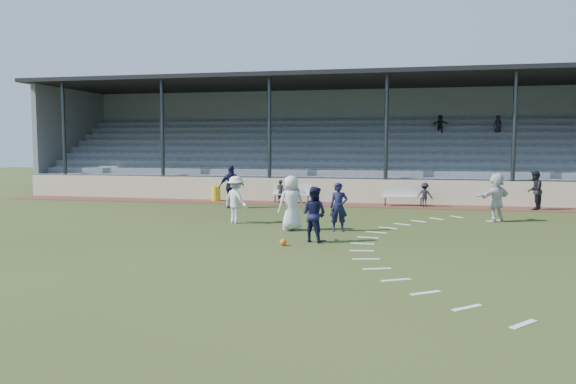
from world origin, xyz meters
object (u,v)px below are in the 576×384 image
Objects in this scene: football at (283,242)px; player_navy_lead at (339,207)px; player_white_lead at (291,203)px; trash_bin at (216,193)px; bench_right at (403,194)px; bench_left at (292,192)px; official at (535,190)px.

football is 3.39m from player_navy_lead.
trash_bin is at bearing -91.59° from player_white_lead.
trash_bin is 11.53m from player_navy_lead.
player_white_lead reaches higher than player_navy_lead.
bench_right is at bearing -1.93° from trash_bin.
trash_bin is at bearing 169.44° from bench_right.
trash_bin is (-9.62, 0.32, -0.19)m from bench_right.
player_navy_lead reaches higher than trash_bin.
player_white_lead is 1.64m from player_navy_lead.
player_navy_lead is (3.44, -8.51, 0.26)m from bench_left.
player_white_lead is (-0.37, 2.89, 0.86)m from football.
bench_right reaches higher than football.
player_white_lead is (-3.69, -8.55, 0.37)m from bench_right.
player_navy_lead is at bearing -49.05° from trash_bin.
player_navy_lead is at bearing 67.65° from football.
football is 14.34m from official.
player_white_lead is at bearing -77.45° from bench_left.
bench_right is at bearing 65.66° from player_navy_lead.
player_white_lead reaches higher than official.
player_navy_lead reaches higher than bench_right.
football is at bearing -78.56° from bench_left.
bench_left is 11.34m from official.
player_navy_lead reaches higher than bench_left.
official reaches higher than bench_left.
official is at bearing -174.77° from player_white_lead.
bench_right reaches higher than trash_bin.
football is 3.04m from player_white_lead.
bench_right is (5.51, -0.13, 0.00)m from bench_left.
bench_right is at bearing -68.23° from official.
bench_right is 11.92m from football.
bench_left is 1.14× the size of official.
player_white_lead is (1.81, -8.68, 0.37)m from bench_left.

